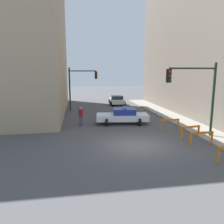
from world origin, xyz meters
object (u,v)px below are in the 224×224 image
object	(u,v)px
parked_car_near	(117,100)
barrier_mid	(201,136)
barrier_corner	(170,122)
police_car	(123,116)
traffic_light_near	(199,89)
barrier_back	(190,130)
traffic_light_far	(79,83)
pedestrian_crossing	(81,116)

from	to	relation	value
parked_car_near	barrier_mid	size ratio (longest dim) A/B	2.77
barrier_corner	police_car	bearing A→B (deg)	140.13
barrier_mid	parked_car_near	bearing A→B (deg)	96.33
police_car	barrier_mid	size ratio (longest dim) A/B	3.06
police_car	parked_car_near	size ratio (longest dim) A/B	1.10
traffic_light_near	barrier_mid	size ratio (longest dim) A/B	3.25
barrier_corner	traffic_light_near	bearing A→B (deg)	-69.63
police_car	barrier_back	world-z (taller)	police_car
traffic_light_far	police_car	distance (m)	8.98
police_car	barrier_back	distance (m)	6.46
traffic_light_near	parked_car_near	distance (m)	17.42
barrier_corner	parked_car_near	bearing A→B (deg)	96.51
traffic_light_near	parked_car_near	size ratio (longest dim) A/B	1.17
traffic_light_far	barrier_corner	world-z (taller)	traffic_light_far
traffic_light_far	police_car	world-z (taller)	traffic_light_far
parked_car_near	barrier_back	distance (m)	17.16
traffic_light_near	traffic_light_far	distance (m)	15.17
barrier_back	barrier_mid	bearing A→B (deg)	-92.60
barrier_back	pedestrian_crossing	bearing A→B (deg)	146.23
parked_car_near	barrier_back	world-z (taller)	parked_car_near
traffic_light_near	traffic_light_far	world-z (taller)	traffic_light_near
police_car	pedestrian_crossing	distance (m)	3.81
pedestrian_crossing	barrier_mid	bearing A→B (deg)	110.86
traffic_light_far	parked_car_near	world-z (taller)	traffic_light_far
barrier_corner	traffic_light_far	bearing A→B (deg)	124.29
traffic_light_near	pedestrian_crossing	world-z (taller)	traffic_light_near
police_car	barrier_back	size ratio (longest dim) A/B	3.08
traffic_light_far	barrier_mid	xyz separation A→B (m)	(7.53, -14.42, -2.78)
parked_car_near	traffic_light_far	bearing A→B (deg)	-138.55
barrier_mid	barrier_corner	xyz separation A→B (m)	(-0.39, 3.94, 0.00)
barrier_mid	barrier_back	world-z (taller)	same
police_car	pedestrian_crossing	xyz separation A→B (m)	(-3.80, -0.13, 0.14)
police_car	barrier_mid	distance (m)	7.70
traffic_light_far	pedestrian_crossing	distance (m)	8.22
traffic_light_far	barrier_mid	size ratio (longest dim) A/B	3.25
traffic_light_far	parked_car_near	size ratio (longest dim) A/B	1.17
traffic_light_far	parked_car_near	distance (m)	7.38
parked_car_near	barrier_back	size ratio (longest dim) A/B	2.79
pedestrian_crossing	barrier_back	world-z (taller)	pedestrian_crossing
parked_car_near	barrier_corner	xyz separation A→B (m)	(1.67, -14.60, -0.06)
barrier_mid	barrier_back	bearing A→B (deg)	87.40
traffic_light_near	barrier_corner	world-z (taller)	traffic_light_near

